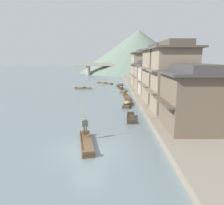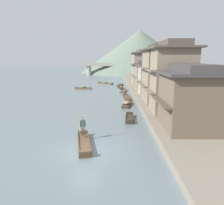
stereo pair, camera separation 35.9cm
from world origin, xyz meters
name	(u,v)px [view 1 (the left image)]	position (x,y,z in m)	size (l,w,h in m)	color
ground_plane	(87,152)	(0.00, 0.00, 0.00)	(400.00, 400.00, 0.00)	slate
riverbank_right	(171,91)	(15.10, 30.00, 0.32)	(18.00, 110.00, 0.64)	slate
boat_foreground_poled	(86,144)	(-0.26, 1.19, 0.18)	(1.87, 4.98, 0.54)	brown
boatman_person	(84,124)	(-0.51, 2.40, 1.55)	(0.55, 0.32, 3.04)	black
boat_moored_nearest	(119,85)	(3.96, 40.28, 0.15)	(2.01, 4.25, 0.45)	brown
boat_moored_second	(126,98)	(4.68, 22.72, 0.14)	(1.26, 5.26, 0.43)	brown
boat_moored_third	(120,88)	(4.14, 35.15, 0.21)	(1.61, 4.56, 0.63)	#232326
boat_moored_far	(130,118)	(4.20, 8.90, 0.17)	(1.23, 3.85, 0.51)	#33281E
boat_midriver_drifting	(82,88)	(-5.04, 34.41, 0.28)	(3.96, 1.00, 0.76)	brown
boat_midriver_upstream	(104,83)	(-0.15, 44.88, 0.24)	(4.68, 3.85, 0.72)	brown
boat_upstream_distant	(122,91)	(4.42, 30.04, 0.15)	(1.81, 4.42, 0.46)	brown
boat_crossing_west	(127,104)	(4.35, 16.53, 0.28)	(1.95, 4.54, 0.78)	#423328
house_waterfront_nearest	(192,98)	(9.64, 3.95, 3.64)	(6.23, 6.72, 6.14)	brown
house_waterfront_second	(172,78)	(9.48, 10.44, 4.96)	(5.92, 5.50, 8.74)	#7F705B
house_waterfront_tall	(159,74)	(9.32, 17.37, 4.94)	(5.62, 7.76, 8.74)	#7F705B
house_waterfront_narrow	(152,78)	(9.67, 24.37, 3.65)	(6.29, 5.68, 6.14)	gray
house_waterfront_far	(146,75)	(9.55, 30.95, 3.64)	(6.06, 7.09, 6.14)	#7F705B
house_waterfront_end	(143,68)	(10.09, 38.59, 4.93)	(7.15, 7.91, 8.74)	gray
stone_bridge	(107,67)	(0.00, 77.75, 3.45)	(28.41, 2.40, 5.18)	gray
hill_far_west	(137,51)	(15.65, 97.43, 10.71)	(61.11, 61.11, 21.41)	#5B6B5B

